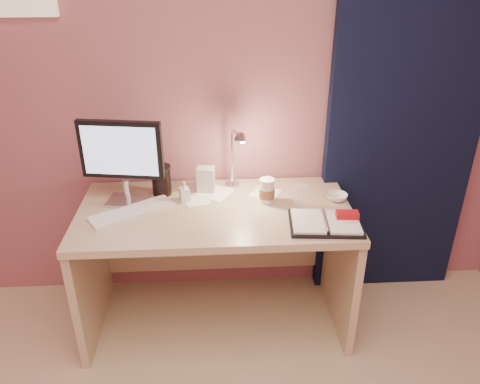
{
  "coord_description": "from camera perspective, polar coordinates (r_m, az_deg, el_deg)",
  "views": [
    {
      "loc": [
        0.0,
        -0.71,
        1.89
      ],
      "look_at": [
        0.12,
        1.33,
        0.85
      ],
      "focal_mm": 35.0,
      "sensor_mm": 36.0,
      "label": 1
    }
  ],
  "objects": [
    {
      "name": "paper_b",
      "position": [
        2.55,
        -3.12,
        -0.07
      ],
      "size": [
        0.23,
        0.23,
        0.0
      ],
      "primitive_type": "cube",
      "rotation": [
        0.0,
        0.0,
        -0.58
      ],
      "color": "white",
      "rests_on": "desk"
    },
    {
      "name": "monitor",
      "position": [
        2.42,
        -14.16,
        4.41
      ],
      "size": [
        0.42,
        0.18,
        0.45
      ],
      "rotation": [
        0.0,
        0.0,
        -0.16
      ],
      "color": "silver",
      "rests_on": "desk"
    },
    {
      "name": "coffee_cup",
      "position": [
        2.44,
        3.32,
        0.1
      ],
      "size": [
        0.08,
        0.08,
        0.13
      ],
      "color": "silver",
      "rests_on": "desk"
    },
    {
      "name": "room",
      "position": [
        2.69,
        17.65,
        9.41
      ],
      "size": [
        3.5,
        3.5,
        3.5
      ],
      "color": "#C6B28E",
      "rests_on": "ground"
    },
    {
      "name": "bowl",
      "position": [
        2.52,
        11.73,
        -0.6
      ],
      "size": [
        0.11,
        0.11,
        0.03
      ],
      "primitive_type": "imported",
      "rotation": [
        0.0,
        0.0,
        0.01
      ],
      "color": "white",
      "rests_on": "desk"
    },
    {
      "name": "keyboard",
      "position": [
        2.41,
        -13.0,
        -2.37
      ],
      "size": [
        0.42,
        0.33,
        0.02
      ],
      "primitive_type": "cube",
      "rotation": [
        0.0,
        0.0,
        0.57
      ],
      "color": "white",
      "rests_on": "desk"
    },
    {
      "name": "clear_cup",
      "position": [
        2.41,
        7.32,
        -0.51
      ],
      "size": [
        0.07,
        0.07,
        0.12
      ],
      "primitive_type": "cylinder",
      "color": "white",
      "rests_on": "desk"
    },
    {
      "name": "desk_lamp",
      "position": [
        2.46,
        -1.56,
        4.53
      ],
      "size": [
        0.13,
        0.22,
        0.36
      ],
      "rotation": [
        0.0,
        0.0,
        0.32
      ],
      "color": "silver",
      "rests_on": "desk"
    },
    {
      "name": "dark_jar",
      "position": [
        2.55,
        -9.54,
        1.27
      ],
      "size": [
        0.1,
        0.1,
        0.15
      ],
      "primitive_type": "cylinder",
      "color": "black",
      "rests_on": "desk"
    },
    {
      "name": "lotion_bottle",
      "position": [
        2.46,
        -6.76,
        0.05
      ],
      "size": [
        0.06,
        0.06,
        0.11
      ],
      "primitive_type": "imported",
      "rotation": [
        0.0,
        0.0,
        0.29
      ],
      "color": "silver",
      "rests_on": "desk"
    },
    {
      "name": "paper_c",
      "position": [
        2.55,
        3.12,
        -0.15
      ],
      "size": [
        0.2,
        0.2,
        0.0
      ],
      "primitive_type": "cube",
      "rotation": [
        0.0,
        0.0,
        1.09
      ],
      "color": "white",
      "rests_on": "desk"
    },
    {
      "name": "paper_a",
      "position": [
        2.48,
        -5.3,
        -1.04
      ],
      "size": [
        0.16,
        0.16,
        0.0
      ],
      "primitive_type": "cube",
      "rotation": [
        0.0,
        0.0,
        0.29
      ],
      "color": "white",
      "rests_on": "desk"
    },
    {
      "name": "desk",
      "position": [
        2.57,
        -2.94,
        -5.7
      ],
      "size": [
        1.4,
        0.7,
        0.73
      ],
      "color": "#C4B08B",
      "rests_on": "ground"
    },
    {
      "name": "planner",
      "position": [
        2.29,
        10.59,
        -3.61
      ],
      "size": [
        0.37,
        0.29,
        0.05
      ],
      "rotation": [
        0.0,
        0.0,
        -0.09
      ],
      "color": "black",
      "rests_on": "desk"
    },
    {
      "name": "product_box",
      "position": [
        2.55,
        -4.19,
        1.54
      ],
      "size": [
        0.1,
        0.08,
        0.14
      ],
      "primitive_type": "cube",
      "rotation": [
        0.0,
        0.0,
        -0.12
      ],
      "color": "#B9B8B4",
      "rests_on": "desk"
    }
  ]
}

